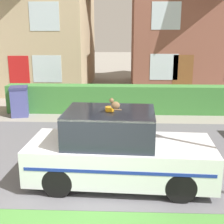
% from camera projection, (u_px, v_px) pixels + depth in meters
% --- Properties ---
extents(road_strip, '(28.00, 5.71, 0.01)m').
position_uv_depth(road_strip, '(88.00, 153.00, 8.78)').
color(road_strip, '#5B5B60').
rests_on(road_strip, ground).
extents(garden_hedge, '(9.50, 0.70, 1.14)m').
position_uv_depth(garden_hedge, '(123.00, 99.00, 12.80)').
color(garden_hedge, '#3D7F38').
rests_on(garden_hedge, ground).
extents(police_car, '(4.13, 1.80, 1.77)m').
position_uv_depth(police_car, '(118.00, 150.00, 6.93)').
color(police_car, black).
rests_on(police_car, road_strip).
extents(cat, '(0.26, 0.20, 0.25)m').
position_uv_depth(cat, '(115.00, 105.00, 6.45)').
color(cat, brown).
rests_on(cat, police_car).
extents(house_left, '(7.72, 7.14, 7.26)m').
position_uv_depth(house_left, '(24.00, 22.00, 17.79)').
color(house_left, tan).
rests_on(house_left, ground).
extents(house_right, '(7.14, 6.24, 7.85)m').
position_uv_depth(house_right, '(193.00, 16.00, 17.72)').
color(house_right, brown).
rests_on(house_right, ground).
extents(wheelie_bin, '(0.81, 0.82, 1.19)m').
position_uv_depth(wheelie_bin, '(20.00, 101.00, 12.30)').
color(wheelie_bin, '#474C8C').
rests_on(wheelie_bin, ground).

